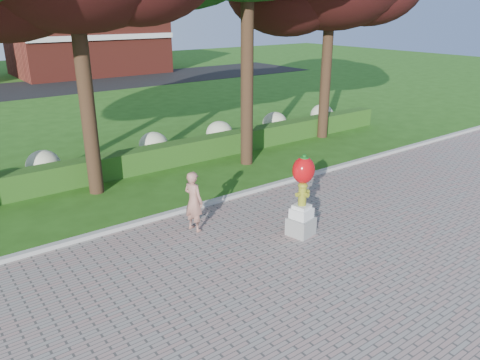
{
  "coord_description": "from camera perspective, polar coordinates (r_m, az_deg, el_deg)",
  "views": [
    {
      "loc": [
        -6.51,
        -7.55,
        5.4
      ],
      "look_at": [
        -0.15,
        1.0,
        1.47
      ],
      "focal_mm": 35.0,
      "sensor_mm": 36.0,
      "label": 1
    }
  ],
  "objects": [
    {
      "name": "curb",
      "position": [
        13.49,
        -4.57,
        -3.07
      ],
      "size": [
        40.0,
        0.18,
        0.15
      ],
      "primitive_type": "cube",
      "color": "#ADADA5",
      "rests_on": "ground"
    },
    {
      "name": "hydrangea_row",
      "position": [
        17.76,
        -11.72,
        3.97
      ],
      "size": [
        20.1,
        1.1,
        0.99
      ],
      "color": "beige",
      "rests_on": "ground"
    },
    {
      "name": "walkway",
      "position": [
        9.16,
        20.79,
        -17.27
      ],
      "size": [
        40.0,
        14.0,
        0.04
      ],
      "primitive_type": "cube",
      "color": "gray",
      "rests_on": "ground"
    },
    {
      "name": "street",
      "position": [
        36.54,
        -26.36,
        9.7
      ],
      "size": [
        50.0,
        8.0,
        0.02
      ],
      "primitive_type": "cube",
      "color": "black",
      "rests_on": "ground"
    },
    {
      "name": "ground",
      "position": [
        11.33,
        3.67,
        -8.25
      ],
      "size": [
        100.0,
        100.0,
        0.0
      ],
      "primitive_type": "plane",
      "color": "#265314",
      "rests_on": "ground"
    },
    {
      "name": "building_right",
      "position": [
        44.06,
        -18.13,
        16.44
      ],
      "size": [
        12.0,
        8.0,
        6.4
      ],
      "primitive_type": "cube",
      "color": "maroon",
      "rests_on": "ground"
    },
    {
      "name": "hydrant_sculpture",
      "position": [
        11.5,
        7.62,
        -1.63
      ],
      "size": [
        0.67,
        0.67,
        2.1
      ],
      "rotation": [
        0.0,
        0.0,
        0.21
      ],
      "color": "gray",
      "rests_on": "walkway"
    },
    {
      "name": "woman",
      "position": [
        11.83,
        -5.67,
        -2.59
      ],
      "size": [
        0.5,
        0.65,
        1.58
      ],
      "primitive_type": "imported",
      "rotation": [
        0.0,
        0.0,
        1.81
      ],
      "color": "#A06B5B",
      "rests_on": "walkway"
    },
    {
      "name": "lawn_hedge",
      "position": [
        16.7,
        -11.97,
        2.37
      ],
      "size": [
        24.0,
        0.7,
        0.8
      ],
      "primitive_type": "cube",
      "color": "#264F16",
      "rests_on": "ground"
    }
  ]
}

